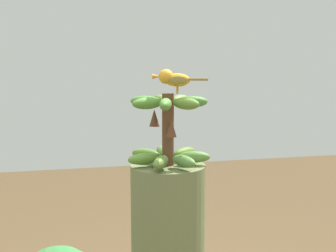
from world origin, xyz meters
TOP-DOWN VIEW (x-y plane):
  - banana_bunch at (0.00, 0.00)m, footprint 0.30×0.29m
  - perched_bird at (-0.01, 0.01)m, footprint 0.18×0.09m

SIDE VIEW (x-z plane):
  - banana_bunch at x=0.00m, z-range 0.94..1.19m
  - perched_bird at x=-0.01m, z-range 1.20..1.29m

